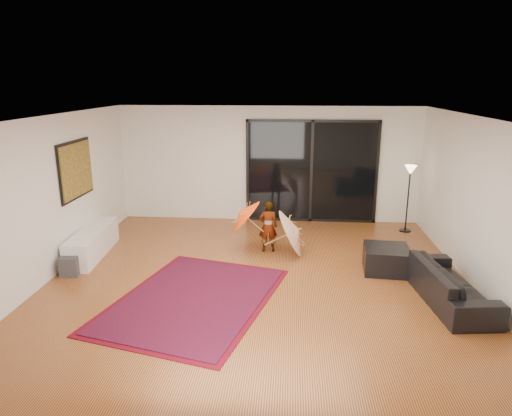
# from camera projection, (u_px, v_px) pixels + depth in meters

# --- Properties ---
(floor) EXTENTS (7.00, 7.00, 0.00)m
(floor) POSITION_uv_depth(u_px,v_px,m) (258.00, 280.00, 7.70)
(floor) COLOR #AC632F
(floor) RESTS_ON ground
(ceiling) EXTENTS (7.00, 7.00, 0.00)m
(ceiling) POSITION_uv_depth(u_px,v_px,m) (258.00, 118.00, 6.97)
(ceiling) COLOR white
(ceiling) RESTS_ON wall_back
(wall_back) EXTENTS (7.00, 0.00, 7.00)m
(wall_back) POSITION_uv_depth(u_px,v_px,m) (269.00, 164.00, 10.69)
(wall_back) COLOR silver
(wall_back) RESTS_ON floor
(wall_front) EXTENTS (7.00, 0.00, 7.00)m
(wall_front) POSITION_uv_depth(u_px,v_px,m) (229.00, 306.00, 3.97)
(wall_front) COLOR silver
(wall_front) RESTS_ON floor
(wall_left) EXTENTS (0.00, 7.00, 7.00)m
(wall_left) POSITION_uv_depth(u_px,v_px,m) (49.00, 199.00, 7.59)
(wall_left) COLOR silver
(wall_left) RESTS_ON floor
(wall_right) EXTENTS (0.00, 7.00, 7.00)m
(wall_right) POSITION_uv_depth(u_px,v_px,m) (483.00, 207.00, 7.08)
(wall_right) COLOR silver
(wall_right) RESTS_ON floor
(sliding_door) EXTENTS (3.06, 0.07, 2.40)m
(sliding_door) POSITION_uv_depth(u_px,v_px,m) (311.00, 172.00, 10.63)
(sliding_door) COLOR black
(sliding_door) RESTS_ON wall_back
(painting) EXTENTS (0.04, 1.28, 1.08)m
(painting) POSITION_uv_depth(u_px,v_px,m) (76.00, 170.00, 8.47)
(painting) COLOR black
(painting) RESTS_ON wall_left
(media_console) EXTENTS (0.58, 1.84, 0.50)m
(media_console) POSITION_uv_depth(u_px,v_px,m) (93.00, 243.00, 8.74)
(media_console) COLOR white
(media_console) RESTS_ON floor
(speaker) EXTENTS (0.34, 0.34, 0.34)m
(speaker) POSITION_uv_depth(u_px,v_px,m) (70.00, 266.00, 7.86)
(speaker) COLOR #424244
(speaker) RESTS_ON floor
(persian_rug) EXTENTS (2.88, 3.50, 0.02)m
(persian_rug) POSITION_uv_depth(u_px,v_px,m) (194.00, 299.00, 7.00)
(persian_rug) COLOR #580714
(persian_rug) RESTS_ON floor
(sofa) EXTENTS (0.96, 2.00, 0.56)m
(sofa) POSITION_uv_depth(u_px,v_px,m) (450.00, 284.00, 6.89)
(sofa) COLOR black
(sofa) RESTS_ON floor
(ottoman) EXTENTS (0.83, 0.83, 0.44)m
(ottoman) POSITION_uv_depth(u_px,v_px,m) (386.00, 259.00, 8.01)
(ottoman) COLOR black
(ottoman) RESTS_ON floor
(floor_lamp) EXTENTS (0.26, 0.26, 1.49)m
(floor_lamp) POSITION_uv_depth(u_px,v_px,m) (410.00, 180.00, 9.89)
(floor_lamp) COLOR black
(floor_lamp) RESTS_ON floor
(child) EXTENTS (0.39, 0.28, 1.02)m
(child) POSITION_uv_depth(u_px,v_px,m) (268.00, 226.00, 8.87)
(child) COLOR #999999
(child) RESTS_ON floor
(parasol_orange) EXTENTS (0.65, 0.79, 0.86)m
(parasol_orange) POSITION_uv_depth(u_px,v_px,m) (240.00, 215.00, 8.80)
(parasol_orange) COLOR #FA450D
(parasol_orange) RESTS_ON child
(parasol_white) EXTENTS (0.61, 0.96, 0.98)m
(parasol_white) POSITION_uv_depth(u_px,v_px,m) (299.00, 230.00, 8.69)
(parasol_white) COLOR white
(parasol_white) RESTS_ON floor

